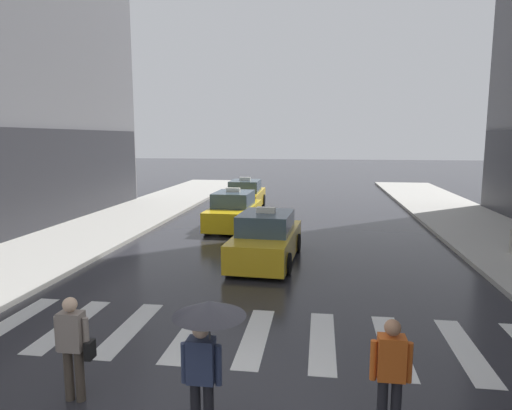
{
  "coord_description": "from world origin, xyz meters",
  "views": [
    {
      "loc": [
        1.24,
        -5.6,
        4.01
      ],
      "look_at": [
        -0.7,
        8.0,
        1.96
      ],
      "focal_mm": 31.68,
      "sensor_mm": 36.0,
      "label": 1
    }
  ],
  "objects_px": {
    "pedestrian_plain_coat": "(391,370)",
    "taxi_second": "(234,211)",
    "pedestrian_with_handbag": "(73,343)",
    "taxi_lead": "(266,240)",
    "pedestrian_with_umbrella": "(206,332)",
    "taxi_third": "(245,196)"
  },
  "relations": [
    {
      "from": "taxi_second",
      "to": "pedestrian_with_handbag",
      "type": "xyz_separation_m",
      "value": [
        0.17,
        -13.7,
        0.21
      ]
    },
    {
      "from": "taxi_second",
      "to": "pedestrian_with_handbag",
      "type": "bearing_deg",
      "value": -89.3
    },
    {
      "from": "taxi_lead",
      "to": "pedestrian_with_umbrella",
      "type": "xyz_separation_m",
      "value": [
        0.28,
        -8.88,
        0.79
      ]
    },
    {
      "from": "pedestrian_with_handbag",
      "to": "taxi_second",
      "type": "bearing_deg",
      "value": 90.7
    },
    {
      "from": "taxi_lead",
      "to": "taxi_second",
      "type": "bearing_deg",
      "value": 111.39
    },
    {
      "from": "taxi_third",
      "to": "pedestrian_with_handbag",
      "type": "relative_size",
      "value": 2.76
    },
    {
      "from": "taxi_third",
      "to": "taxi_lead",
      "type": "bearing_deg",
      "value": -77.03
    },
    {
      "from": "pedestrian_with_handbag",
      "to": "pedestrian_plain_coat",
      "type": "bearing_deg",
      "value": -2.15
    },
    {
      "from": "pedestrian_plain_coat",
      "to": "pedestrian_with_handbag",
      "type": "bearing_deg",
      "value": 177.85
    },
    {
      "from": "pedestrian_plain_coat",
      "to": "taxi_lead",
      "type": "bearing_deg",
      "value": 107.61
    },
    {
      "from": "taxi_second",
      "to": "pedestrian_plain_coat",
      "type": "bearing_deg",
      "value": -70.9
    },
    {
      "from": "taxi_second",
      "to": "taxi_third",
      "type": "height_order",
      "value": "same"
    },
    {
      "from": "pedestrian_with_handbag",
      "to": "taxi_third",
      "type": "bearing_deg",
      "value": 91.65
    },
    {
      "from": "pedestrian_plain_coat",
      "to": "taxi_second",
      "type": "bearing_deg",
      "value": 109.1
    },
    {
      "from": "taxi_third",
      "to": "pedestrian_with_umbrella",
      "type": "distance_m",
      "value": 19.97
    },
    {
      "from": "taxi_second",
      "to": "taxi_third",
      "type": "distance_m",
      "value": 5.47
    },
    {
      "from": "taxi_second",
      "to": "pedestrian_plain_coat",
      "type": "relative_size",
      "value": 2.78
    },
    {
      "from": "taxi_lead",
      "to": "pedestrian_plain_coat",
      "type": "relative_size",
      "value": 2.8
    },
    {
      "from": "taxi_lead",
      "to": "taxi_third",
      "type": "distance_m",
      "value": 11.16
    },
    {
      "from": "pedestrian_with_umbrella",
      "to": "pedestrian_with_handbag",
      "type": "height_order",
      "value": "pedestrian_with_umbrella"
    },
    {
      "from": "taxi_lead",
      "to": "pedestrian_with_umbrella",
      "type": "bearing_deg",
      "value": -88.18
    },
    {
      "from": "pedestrian_with_umbrella",
      "to": "pedestrian_plain_coat",
      "type": "bearing_deg",
      "value": 10.08
    }
  ]
}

